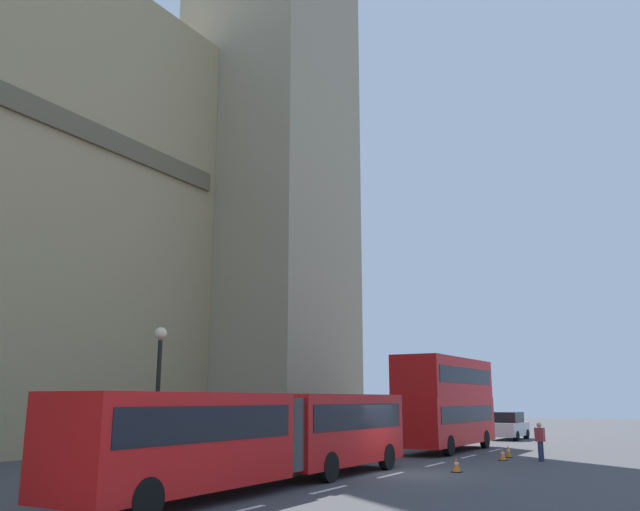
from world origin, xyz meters
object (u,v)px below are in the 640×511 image
at_px(double_decker_bus, 446,399).
at_px(traffic_cone_middle, 503,454).
at_px(traffic_cone_east, 508,451).
at_px(sedan_lead, 509,426).
at_px(traffic_cone_west, 456,465).
at_px(street_lamp, 158,390).
at_px(articulated_bus, 268,430).
at_px(pedestrian_near_cones, 540,440).

height_order(double_decker_bus, traffic_cone_middle, double_decker_bus).
distance_m(double_decker_bus, traffic_cone_east, 5.05).
bearing_deg(sedan_lead, traffic_cone_middle, -166.61).
bearing_deg(traffic_cone_east, traffic_cone_west, 179.87).
height_order(sedan_lead, traffic_cone_east, sedan_lead).
xyz_separation_m(traffic_cone_middle, traffic_cone_east, (1.70, 0.19, 0.00)).
height_order(traffic_cone_east, street_lamp, street_lamp).
bearing_deg(articulated_bus, traffic_cone_middle, -17.13).
bearing_deg(double_decker_bus, articulated_bus, -179.99).
bearing_deg(street_lamp, pedestrian_near_cones, -36.27).
bearing_deg(traffic_cone_east, pedestrian_near_cones, -125.38).
relative_size(traffic_cone_west, traffic_cone_middle, 1.00).
xyz_separation_m(street_lamp, pedestrian_near_cones, (13.78, -10.11, -2.14)).
bearing_deg(pedestrian_near_cones, traffic_cone_west, 163.69).
bearing_deg(double_decker_bus, sedan_lead, -0.81).
bearing_deg(street_lamp, traffic_cone_west, -47.65).
xyz_separation_m(sedan_lead, traffic_cone_west, (-21.87, -3.62, -0.63)).
relative_size(articulated_bus, traffic_cone_east, 27.52).
height_order(sedan_lead, traffic_cone_west, sedan_lead).
xyz_separation_m(articulated_bus, sedan_lead, (29.02, -0.17, -0.83)).
xyz_separation_m(double_decker_bus, street_lamp, (-17.32, 4.50, 0.35)).
xyz_separation_m(traffic_cone_east, pedestrian_near_cones, (-1.28, -1.80, 0.63)).
distance_m(articulated_bus, double_decker_bus, 16.94).
distance_m(articulated_bus, pedestrian_near_cones, 14.52).
distance_m(traffic_cone_west, traffic_cone_middle, 5.81).
relative_size(articulated_bus, traffic_cone_middle, 27.52).
bearing_deg(sedan_lead, articulated_bus, 179.67).
height_order(double_decker_bus, sedan_lead, double_decker_bus).
distance_m(articulated_bus, street_lamp, 4.71).
height_order(traffic_cone_middle, pedestrian_near_cones, pedestrian_near_cones).
bearing_deg(double_decker_bus, street_lamp, 165.42).
bearing_deg(double_decker_bus, traffic_cone_west, -158.80).
height_order(street_lamp, pedestrian_near_cones, street_lamp).
bearing_deg(traffic_cone_middle, traffic_cone_east, 6.41).
distance_m(double_decker_bus, pedestrian_near_cones, 6.87).
height_order(double_decker_bus, street_lamp, street_lamp).
distance_m(traffic_cone_east, street_lamp, 17.42).
bearing_deg(traffic_cone_middle, pedestrian_near_cones, -75.42).
height_order(traffic_cone_west, pedestrian_near_cones, pedestrian_near_cones).
bearing_deg(traffic_cone_west, pedestrian_near_cones, -16.31).
relative_size(street_lamp, pedestrian_near_cones, 3.12).
bearing_deg(traffic_cone_middle, street_lamp, 147.54).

